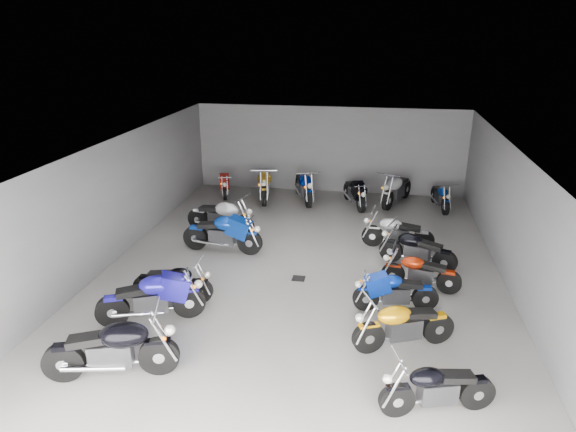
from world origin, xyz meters
name	(u,v)px	position (x,y,z in m)	size (l,w,h in m)	color
ground	(301,270)	(0.00, 0.00, 0.00)	(14.00, 14.00, 0.00)	gray
wall_back	(329,150)	(0.00, 7.00, 1.60)	(10.00, 0.10, 3.20)	slate
wall_left	(114,201)	(-5.00, 0.00, 1.60)	(0.10, 14.00, 3.20)	slate
wall_right	(515,224)	(5.00, 0.00, 1.60)	(0.10, 14.00, 3.20)	slate
ceiling	(303,147)	(0.00, 0.00, 3.22)	(10.00, 14.00, 0.04)	black
drain_grate	(299,278)	(0.00, -0.50, 0.01)	(0.32, 0.32, 0.01)	black
motorcycle_left_a	(112,349)	(-2.64, -4.83, 0.57)	(2.31, 0.82, 1.04)	black
motorcycle_left_b	(152,298)	(-2.73, -2.97, 0.54)	(2.14, 1.04, 1.00)	black
motorcycle_left_c	(174,282)	(-2.64, -2.03, 0.45)	(1.88, 0.37, 0.82)	black
motorcycle_left_e	(223,233)	(-2.30, 0.78, 0.55)	(2.29, 0.48, 1.00)	black
motorcycle_left_f	(221,217)	(-2.76, 2.10, 0.54)	(2.21, 0.69, 0.98)	black
motorcycle_right_a	(437,388)	(2.88, -4.79, 0.46)	(1.88, 0.70, 0.85)	black
motorcycle_right_b	(403,325)	(2.41, -3.05, 0.50)	(1.97, 0.95, 0.92)	black
motorcycle_right_c	(395,291)	(2.30, -1.63, 0.45)	(1.87, 0.50, 0.83)	black
motorcycle_right_d	(420,272)	(2.90, -0.54, 0.45)	(1.87, 0.45, 0.83)	black
motorcycle_right_e	(417,250)	(2.90, 0.69, 0.49)	(1.96, 0.83, 0.90)	black
motorcycle_right_f	(397,232)	(2.43, 1.83, 0.48)	(2.02, 0.45, 0.89)	black
motorcycle_back_a	(225,183)	(-3.76, 5.85, 0.45)	(0.67, 1.84, 0.83)	black
motorcycle_back_b	(265,184)	(-2.17, 5.60, 0.57)	(0.63, 2.36, 1.04)	black
motorcycle_back_c	(304,186)	(-0.75, 5.64, 0.55)	(0.93, 2.20, 1.00)	black
motorcycle_back_d	(355,192)	(1.08, 5.37, 0.50)	(0.88, 1.98, 0.91)	black
motorcycle_back_e	(397,189)	(2.52, 5.82, 0.55)	(1.07, 2.17, 1.01)	black
motorcycle_back_f	(441,196)	(4.00, 5.56, 0.45)	(0.49, 1.87, 0.83)	black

